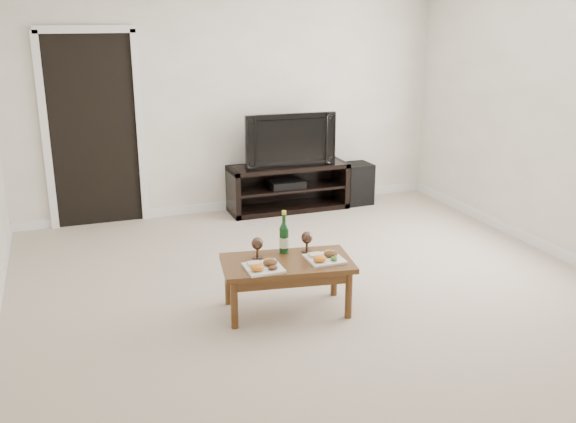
# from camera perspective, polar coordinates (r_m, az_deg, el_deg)

# --- Properties ---
(floor) EXTENTS (5.50, 5.50, 0.00)m
(floor) POSITION_cam_1_polar(r_m,az_deg,el_deg) (5.29, 3.29, -7.97)
(floor) COLOR #BAA996
(floor) RESTS_ON ground
(back_wall) EXTENTS (5.00, 0.04, 2.60)m
(back_wall) POSITION_cam_1_polar(r_m,az_deg,el_deg) (7.47, -5.00, 9.89)
(back_wall) COLOR white
(back_wall) RESTS_ON ground
(doorway) EXTENTS (0.90, 0.02, 2.05)m
(doorway) POSITION_cam_1_polar(r_m,az_deg,el_deg) (7.24, -16.88, 6.77)
(doorway) COLOR black
(doorway) RESTS_ON ground
(media_console) EXTENTS (1.41, 0.45, 0.55)m
(media_console) POSITION_cam_1_polar(r_m,az_deg,el_deg) (7.59, 0.02, 2.16)
(media_console) COLOR black
(media_console) RESTS_ON ground
(television) EXTENTS (1.07, 0.19, 0.61)m
(television) POSITION_cam_1_polar(r_m,az_deg,el_deg) (7.45, 0.02, 6.49)
(television) COLOR black
(television) RESTS_ON media_console
(av_receiver) EXTENTS (0.41, 0.31, 0.08)m
(av_receiver) POSITION_cam_1_polar(r_m,az_deg,el_deg) (7.55, -0.15, 2.49)
(av_receiver) COLOR black
(av_receiver) RESTS_ON media_console
(subwoofer) EXTENTS (0.34, 0.34, 0.50)m
(subwoofer) POSITION_cam_1_polar(r_m,az_deg,el_deg) (7.91, 6.11, 2.50)
(subwoofer) COLOR black
(subwoofer) RESTS_ON ground
(coffee_table) EXTENTS (1.07, 0.69, 0.42)m
(coffee_table) POSITION_cam_1_polar(r_m,az_deg,el_deg) (5.05, -0.09, -6.63)
(coffee_table) COLOR #5B3419
(coffee_table) RESTS_ON ground
(plate_left) EXTENTS (0.27, 0.27, 0.07)m
(plate_left) POSITION_cam_1_polar(r_m,az_deg,el_deg) (4.80, -2.19, -4.76)
(plate_left) COLOR white
(plate_left) RESTS_ON coffee_table
(plate_right) EXTENTS (0.27, 0.27, 0.07)m
(plate_right) POSITION_cam_1_polar(r_m,az_deg,el_deg) (4.97, 3.28, -3.97)
(plate_right) COLOR white
(plate_right) RESTS_ON coffee_table
(wine_bottle) EXTENTS (0.07, 0.07, 0.35)m
(wine_bottle) POSITION_cam_1_polar(r_m,az_deg,el_deg) (5.07, -0.36, -1.82)
(wine_bottle) COLOR #0F3916
(wine_bottle) RESTS_ON coffee_table
(goblet_left) EXTENTS (0.09, 0.09, 0.17)m
(goblet_left) POSITION_cam_1_polar(r_m,az_deg,el_deg) (5.00, -2.74, -3.24)
(goblet_left) COLOR #3E2B22
(goblet_left) RESTS_ON coffee_table
(goblet_right) EXTENTS (0.09, 0.09, 0.17)m
(goblet_right) POSITION_cam_1_polar(r_m,az_deg,el_deg) (5.12, 1.69, -2.71)
(goblet_right) COLOR #3E2B22
(goblet_right) RESTS_ON coffee_table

